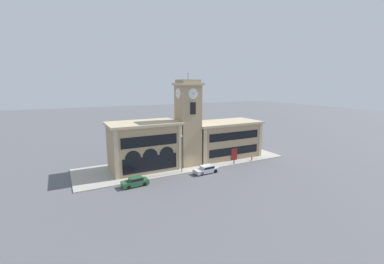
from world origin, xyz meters
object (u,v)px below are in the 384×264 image
(parked_car_near, at_px, (135,181))
(street_lamp, at_px, (182,149))
(fire_hydrant, at_px, (252,159))
(bollard, at_px, (234,161))
(parked_car_mid, at_px, (207,169))

(parked_car_near, bearing_deg, street_lamp, -171.05)
(fire_hydrant, bearing_deg, bollard, -179.59)
(parked_car_near, relative_size, bollard, 3.94)
(street_lamp, bearing_deg, parked_car_mid, -26.78)
(fire_hydrant, bearing_deg, street_lamp, 179.26)
(parked_car_mid, height_order, bollard, parked_car_mid)
(parked_car_mid, distance_m, bollard, 7.58)
(fire_hydrant, bearing_deg, parked_car_near, -175.86)
(bollard, bearing_deg, fire_hydrant, 0.41)
(street_lamp, bearing_deg, bollard, -1.20)
(parked_car_mid, xyz_separation_m, street_lamp, (-3.96, 2.00, 3.75))
(bollard, distance_m, fire_hydrant, 4.54)
(parked_car_mid, height_order, street_lamp, street_lamp)
(parked_car_mid, xyz_separation_m, fire_hydrant, (11.91, 1.79, -0.14))
(bollard, height_order, fire_hydrant, bollard)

